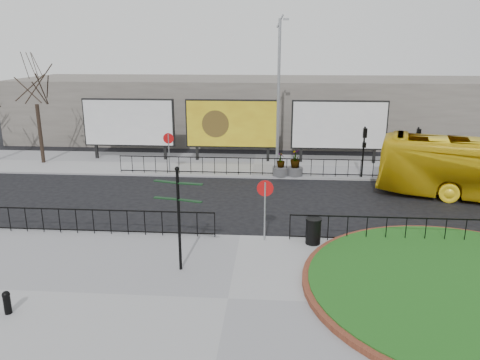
# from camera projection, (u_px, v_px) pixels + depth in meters

# --- Properties ---
(ground) EXTENTS (90.00, 90.00, 0.00)m
(ground) POSITION_uv_depth(u_px,v_px,m) (240.00, 238.00, 19.13)
(ground) COLOR black
(ground) RESTS_ON ground
(pavement_near) EXTENTS (30.00, 10.00, 0.12)m
(pavement_near) POSITION_uv_depth(u_px,v_px,m) (228.00, 300.00, 14.32)
(pavement_near) COLOR gray
(pavement_near) RESTS_ON ground
(pavement_far) EXTENTS (44.00, 6.00, 0.12)m
(pavement_far) POSITION_uv_depth(u_px,v_px,m) (254.00, 165.00, 30.62)
(pavement_far) COLOR gray
(pavement_far) RESTS_ON ground
(brick_edge) EXTENTS (10.40, 10.40, 0.18)m
(brick_edge) POSITION_uv_depth(u_px,v_px,m) (468.00, 289.00, 14.70)
(brick_edge) COLOR brown
(brick_edge) RESTS_ON pavement_near
(grass_lawn) EXTENTS (10.00, 10.00, 0.22)m
(grass_lawn) POSITION_uv_depth(u_px,v_px,m) (468.00, 288.00, 14.69)
(grass_lawn) COLOR #144512
(grass_lawn) RESTS_ON pavement_near
(railing_near_left) EXTENTS (10.00, 0.10, 1.10)m
(railing_near_left) POSITION_uv_depth(u_px,v_px,m) (93.00, 221.00, 19.09)
(railing_near_left) COLOR black
(railing_near_left) RESTS_ON pavement_near
(railing_near_right) EXTENTS (9.00, 0.10, 1.10)m
(railing_near_right) POSITION_uv_depth(u_px,v_px,m) (406.00, 230.00, 18.19)
(railing_near_right) COLOR black
(railing_near_right) RESTS_ON pavement_near
(railing_far) EXTENTS (18.00, 0.10, 1.10)m
(railing_far) POSITION_uv_depth(u_px,v_px,m) (269.00, 167.00, 27.79)
(railing_far) COLOR black
(railing_far) RESTS_ON pavement_far
(speed_sign_far) EXTENTS (0.64, 0.07, 2.47)m
(speed_sign_far) POSITION_uv_depth(u_px,v_px,m) (169.00, 144.00, 27.98)
(speed_sign_far) COLOR gray
(speed_sign_far) RESTS_ON pavement_far
(speed_sign_near) EXTENTS (0.64, 0.07, 2.47)m
(speed_sign_near) POSITION_uv_depth(u_px,v_px,m) (265.00, 197.00, 18.15)
(speed_sign_near) COLOR gray
(speed_sign_near) RESTS_ON pavement_near
(billboard_left) EXTENTS (6.20, 0.31, 4.10)m
(billboard_left) POSITION_uv_depth(u_px,v_px,m) (129.00, 123.00, 31.46)
(billboard_left) COLOR black
(billboard_left) RESTS_ON pavement_far
(billboard_mid) EXTENTS (6.20, 0.31, 4.10)m
(billboard_mid) POSITION_uv_depth(u_px,v_px,m) (232.00, 124.00, 30.96)
(billboard_mid) COLOR black
(billboard_mid) RESTS_ON pavement_far
(billboard_right) EXTENTS (6.20, 0.31, 4.10)m
(billboard_right) POSITION_uv_depth(u_px,v_px,m) (339.00, 125.00, 30.46)
(billboard_right) COLOR black
(billboard_right) RESTS_ON pavement_far
(lamp_post) EXTENTS (0.74, 0.18, 9.23)m
(lamp_post) POSITION_uv_depth(u_px,v_px,m) (279.00, 93.00, 28.24)
(lamp_post) COLOR gray
(lamp_post) RESTS_ON pavement_far
(signal_pole_a) EXTENTS (0.22, 0.26, 3.00)m
(signal_pole_a) POSITION_uv_depth(u_px,v_px,m) (364.00, 144.00, 27.04)
(signal_pole_a) COLOR black
(signal_pole_a) RESTS_ON pavement_far
(signal_pole_b) EXTENTS (0.22, 0.26, 3.00)m
(signal_pole_b) POSITION_uv_depth(u_px,v_px,m) (417.00, 145.00, 26.82)
(signal_pole_b) COLOR black
(signal_pole_b) RESTS_ON pavement_far
(tree_left) EXTENTS (2.00, 2.00, 7.00)m
(tree_left) POSITION_uv_depth(u_px,v_px,m) (37.00, 110.00, 30.17)
(tree_left) COLOR #2D2119
(tree_left) RESTS_ON pavement_far
(building_backdrop) EXTENTS (40.00, 10.00, 5.00)m
(building_backdrop) POSITION_uv_depth(u_px,v_px,m) (259.00, 108.00, 39.54)
(building_backdrop) COLOR slate
(building_backdrop) RESTS_ON ground
(fingerpost_sign) EXTENTS (1.72, 0.62, 3.67)m
(fingerpost_sign) POSITION_uv_depth(u_px,v_px,m) (179.00, 209.00, 15.58)
(fingerpost_sign) COLOR black
(fingerpost_sign) RESTS_ON pavement_near
(bollard) EXTENTS (0.23, 0.23, 0.71)m
(bollard) POSITION_uv_depth(u_px,v_px,m) (7.00, 301.00, 13.41)
(bollard) COLOR black
(bollard) RESTS_ON pavement_near
(litter_bin) EXTENTS (0.63, 0.63, 1.04)m
(litter_bin) POSITION_uv_depth(u_px,v_px,m) (313.00, 231.00, 18.17)
(litter_bin) COLOR black
(litter_bin) RESTS_ON pavement_near
(planter_b) EXTENTS (0.97, 0.97, 1.39)m
(planter_b) POSITION_uv_depth(u_px,v_px,m) (281.00, 168.00, 27.86)
(planter_b) COLOR #4C4C4F
(planter_b) RESTS_ON pavement_far
(planter_c) EXTENTS (0.94, 0.94, 1.58)m
(planter_c) POSITION_uv_depth(u_px,v_px,m) (295.00, 165.00, 27.80)
(planter_c) COLOR #4C4C4F
(planter_c) RESTS_ON pavement_far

